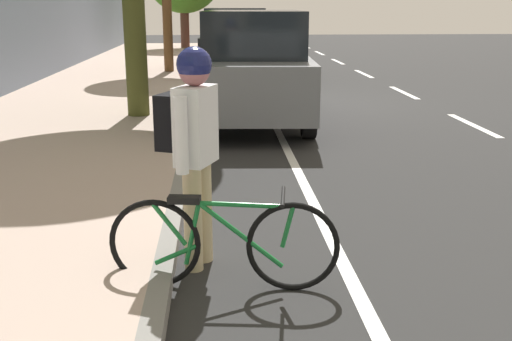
% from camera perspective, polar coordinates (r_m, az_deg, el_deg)
% --- Properties ---
extents(ground, '(63.03, 63.03, 0.00)m').
position_cam_1_polar(ground, '(13.16, 2.79, 6.06)').
color(ground, '#292929').
extents(sidewalk, '(4.19, 39.39, 0.14)m').
position_cam_1_polar(sidewalk, '(13.33, -15.01, 5.98)').
color(sidewalk, '#B69D8E').
rests_on(sidewalk, ground).
extents(curb_edge, '(0.16, 39.39, 0.14)m').
position_cam_1_polar(curb_edge, '(13.08, -5.58, 6.26)').
color(curb_edge, gray).
rests_on(curb_edge, ground).
extents(lane_stripe_centre, '(0.14, 40.00, 0.01)m').
position_cam_1_polar(lane_stripe_centre, '(13.58, 16.17, 5.77)').
color(lane_stripe_centre, white).
rests_on(lane_stripe_centre, ground).
extents(lane_stripe_bike_edge, '(0.12, 39.39, 0.01)m').
position_cam_1_polar(lane_stripe_bike_edge, '(13.12, 0.89, 6.06)').
color(lane_stripe_bike_edge, white).
rests_on(lane_stripe_bike_edge, ground).
extents(parked_sedan_red_nearest, '(1.89, 4.42, 1.52)m').
position_cam_1_polar(parked_sedan_red_nearest, '(28.93, -2.24, 12.56)').
color(parked_sedan_red_nearest, maroon).
rests_on(parked_sedan_red_nearest, ground).
extents(parked_suv_black_second, '(2.20, 4.81, 1.99)m').
position_cam_1_polar(parked_suv_black_second, '(18.64, -1.80, 11.94)').
color(parked_suv_black_second, black).
rests_on(parked_suv_black_second, ground).
extents(parked_suv_grey_mid, '(2.16, 4.79, 1.99)m').
position_cam_1_polar(parked_suv_grey_mid, '(11.21, -0.22, 9.76)').
color(parked_suv_grey_mid, slate).
rests_on(parked_suv_grey_mid, ground).
extents(bicycle_at_curb, '(1.73, 0.46, 0.76)m').
position_cam_1_polar(bicycle_at_curb, '(4.61, -3.13, -6.71)').
color(bicycle_at_curb, black).
rests_on(bicycle_at_curb, ground).
extents(cyclist_with_backpack, '(0.50, 0.58, 1.79)m').
position_cam_1_polar(cyclist_with_backpack, '(4.85, -5.93, 3.30)').
color(cyclist_with_backpack, '#C6B284').
rests_on(cyclist_with_backpack, ground).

